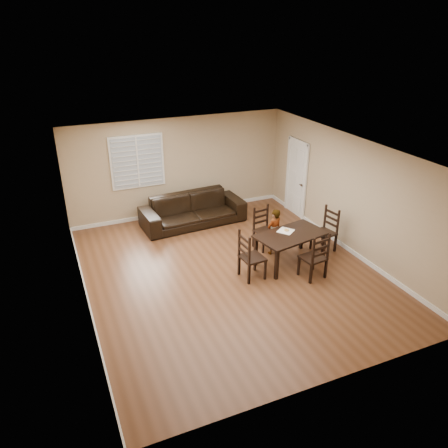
% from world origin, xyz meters
% --- Properties ---
extents(ground, '(7.00, 7.00, 0.00)m').
position_xyz_m(ground, '(0.00, 0.00, 0.00)').
color(ground, brown).
rests_on(ground, ground).
extents(room, '(6.04, 7.04, 2.72)m').
position_xyz_m(room, '(0.04, 0.18, 1.81)').
color(room, tan).
rests_on(room, ground).
extents(dining_table, '(1.69, 1.16, 0.73)m').
position_xyz_m(dining_table, '(1.40, -0.15, 0.64)').
color(dining_table, black).
rests_on(dining_table, ground).
extents(chair_near, '(0.53, 0.51, 1.02)m').
position_xyz_m(chair_near, '(1.21, 0.82, 0.46)').
color(chair_near, black).
rests_on(chair_near, ground).
extents(chair_far, '(0.53, 0.51, 1.05)m').
position_xyz_m(chair_far, '(1.56, -0.97, 0.48)').
color(chair_far, black).
rests_on(chair_far, ground).
extents(chair_left, '(0.49, 0.52, 1.08)m').
position_xyz_m(chair_left, '(0.23, -0.37, 0.49)').
color(chair_left, black).
rests_on(chair_left, ground).
extents(chair_right, '(0.52, 0.54, 1.05)m').
position_xyz_m(chair_right, '(2.57, 0.08, 0.48)').
color(chair_right, black).
rests_on(chair_right, ground).
extents(child, '(0.46, 0.37, 1.11)m').
position_xyz_m(child, '(1.29, 0.40, 0.55)').
color(child, gray).
rests_on(child, ground).
extents(napkin, '(0.45, 0.45, 0.00)m').
position_xyz_m(napkin, '(1.37, 0.02, 0.73)').
color(napkin, white).
rests_on(napkin, dining_table).
extents(donut, '(0.11, 0.11, 0.04)m').
position_xyz_m(donut, '(1.39, 0.02, 0.75)').
color(donut, gold).
rests_on(donut, napkin).
extents(sofa, '(2.80, 1.24, 0.80)m').
position_xyz_m(sofa, '(0.11, 2.68, 0.40)').
color(sofa, black).
rests_on(sofa, ground).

